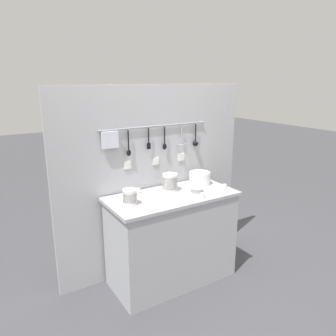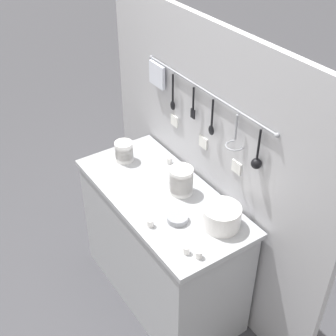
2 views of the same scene
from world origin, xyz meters
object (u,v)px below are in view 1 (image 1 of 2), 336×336
at_px(cup_front_right, 203,195).
at_px(bowl_stack_tall_left, 130,197).
at_px(cup_back_right, 138,191).
at_px(plate_stack, 200,178).
at_px(cup_beside_plates, 225,186).
at_px(cup_edge_far, 222,188).
at_px(steel_mixing_bowl, 197,190).
at_px(bowl_stack_short_front, 170,182).

bearing_deg(cup_front_right, bowl_stack_tall_left, 162.96).
distance_m(bowl_stack_tall_left, cup_back_right, 0.30).
xyz_separation_m(bowl_stack_tall_left, plate_stack, (0.83, 0.13, -0.00)).
relative_size(bowl_stack_tall_left, cup_beside_plates, 3.09).
xyz_separation_m(cup_edge_far, cup_beside_plates, (0.06, 0.03, 0.00)).
distance_m(plate_stack, cup_front_right, 0.38).
bearing_deg(cup_beside_plates, plate_stack, 116.51).
distance_m(bowl_stack_tall_left, steel_mixing_bowl, 0.67).
xyz_separation_m(bowl_stack_short_front, cup_back_right, (-0.28, 0.10, -0.06)).
height_order(bowl_stack_short_front, steel_mixing_bowl, bowl_stack_short_front).
bearing_deg(cup_back_right, bowl_stack_tall_left, -130.63).
bearing_deg(cup_back_right, cup_edge_far, -27.68).
distance_m(plate_stack, cup_beside_plates, 0.27).
bearing_deg(cup_back_right, steel_mixing_bowl, -29.15).
bearing_deg(bowl_stack_tall_left, steel_mixing_bowl, -3.74).
relative_size(bowl_stack_short_front, cup_front_right, 3.84).
bearing_deg(cup_back_right, cup_beside_plates, -23.70).
height_order(bowl_stack_tall_left, cup_edge_far, bowl_stack_tall_left).
height_order(bowl_stack_short_front, plate_stack, bowl_stack_short_front).
xyz_separation_m(cup_back_right, cup_front_right, (0.43, -0.41, 0.00)).
bearing_deg(cup_front_right, plate_stack, 56.94).
relative_size(bowl_stack_short_front, cup_back_right, 3.84).
distance_m(plate_stack, cup_back_right, 0.64).
xyz_separation_m(cup_back_right, cup_beside_plates, (0.75, -0.33, 0.00)).
relative_size(steel_mixing_bowl, cup_front_right, 2.76).
distance_m(cup_edge_far, cup_beside_plates, 0.07).
height_order(plate_stack, steel_mixing_bowl, plate_stack).
distance_m(cup_back_right, cup_beside_plates, 0.82).
bearing_deg(plate_stack, cup_edge_far, -77.58).
height_order(bowl_stack_tall_left, cup_beside_plates, bowl_stack_tall_left).
xyz_separation_m(bowl_stack_short_front, cup_front_right, (0.15, -0.31, -0.06)).
bearing_deg(steel_mixing_bowl, bowl_stack_short_front, 140.83).
height_order(bowl_stack_short_front, cup_edge_far, bowl_stack_short_front).
bearing_deg(bowl_stack_tall_left, cup_front_right, -17.04).
distance_m(cup_front_right, cup_beside_plates, 0.34).
bearing_deg(cup_edge_far, cup_back_right, 152.32).
xyz_separation_m(bowl_stack_tall_left, cup_back_right, (0.19, 0.22, -0.04)).
relative_size(steel_mixing_bowl, cup_beside_plates, 2.76).
height_order(bowl_stack_short_front, cup_beside_plates, bowl_stack_short_front).
bearing_deg(cup_beside_plates, cup_front_right, -166.29).
distance_m(bowl_stack_short_front, cup_beside_plates, 0.53).
height_order(bowl_stack_tall_left, steel_mixing_bowl, bowl_stack_tall_left).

